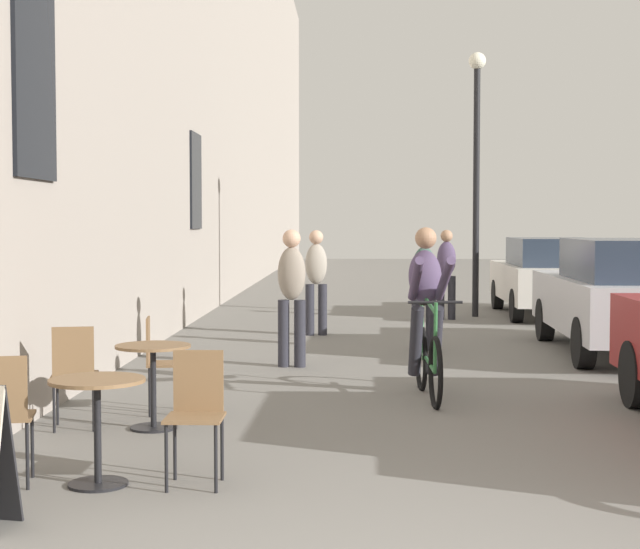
{
  "coord_description": "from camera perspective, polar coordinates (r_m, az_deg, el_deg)",
  "views": [
    {
      "loc": [
        -0.39,
        -4.2,
        1.76
      ],
      "look_at": [
        -0.95,
        12.89,
        0.86
      ],
      "focal_mm": 55.96,
      "sensor_mm": 36.0,
      "label": 1
    }
  ],
  "objects": [
    {
      "name": "pedestrian_far",
      "position": [
        15.5,
        -0.22,
        -0.1
      ],
      "size": [
        0.37,
        0.28,
        1.64
      ],
      "color": "#26262D",
      "rests_on": "ground_plane"
    },
    {
      "name": "street_lamp",
      "position": [
        18.84,
        8.94,
        7.06
      ],
      "size": [
        0.32,
        0.32,
        4.9
      ],
      "color": "black",
      "rests_on": "ground_plane"
    },
    {
      "name": "cafe_chair_near_toward_street",
      "position": [
        6.8,
        -7.09,
        -7.54
      ],
      "size": [
        0.38,
        0.38,
        0.89
      ],
      "color": "black",
      "rests_on": "ground_plane"
    },
    {
      "name": "parked_car_third",
      "position": [
        19.16,
        12.99,
        -0.06
      ],
      "size": [
        1.83,
        4.18,
        1.47
      ],
      "color": "beige",
      "rests_on": "ground_plane"
    },
    {
      "name": "cafe_chair_mid_toward_street",
      "position": [
        8.7,
        -13.88,
        -5.29
      ],
      "size": [
        0.45,
        0.45,
        0.89
      ],
      "color": "black",
      "rests_on": "ground_plane"
    },
    {
      "name": "pedestrian_mid",
      "position": [
        13.67,
        5.97,
        -0.54
      ],
      "size": [
        0.37,
        0.28,
        1.64
      ],
      "color": "#26262D",
      "rests_on": "ground_plane"
    },
    {
      "name": "cafe_chair_near_toward_wall",
      "position": [
        6.97,
        -17.69,
        -7.41
      ],
      "size": [
        0.45,
        0.45,
        0.89
      ],
      "color": "black",
      "rests_on": "ground_plane"
    },
    {
      "name": "cafe_table_mid",
      "position": [
        8.62,
        -9.52,
        -5.3
      ],
      "size": [
        0.64,
        0.64,
        0.72
      ],
      "color": "black",
      "rests_on": "ground_plane"
    },
    {
      "name": "cafe_table_near",
      "position": [
        6.86,
        -12.62,
        -7.47
      ],
      "size": [
        0.64,
        0.64,
        0.72
      ],
      "color": "black",
      "rests_on": "ground_plane"
    },
    {
      "name": "parked_car_second",
      "position": [
        13.81,
        17.15,
        -1.12
      ],
      "size": [
        1.94,
        4.39,
        1.54
      ],
      "color": "#B7B7BC",
      "rests_on": "ground_plane"
    },
    {
      "name": "pedestrian_near",
      "position": [
        12.09,
        -1.63,
        -0.88
      ],
      "size": [
        0.36,
        0.27,
        1.67
      ],
      "color": "#26262D",
      "rests_on": "ground_plane"
    },
    {
      "name": "cyclist_on_bicycle",
      "position": [
        10.13,
        6.12,
        -2.39
      ],
      "size": [
        0.52,
        1.76,
        1.74
      ],
      "color": "black",
      "rests_on": "ground_plane"
    },
    {
      "name": "cafe_chair_mid_toward_wall",
      "position": [
        9.29,
        -9.15,
        -4.72
      ],
      "size": [
        0.43,
        0.43,
        0.89
      ],
      "color": "black",
      "rests_on": "ground_plane"
    },
    {
      "name": "pedestrian_furthest",
      "position": [
        18.16,
        7.24,
        0.31
      ],
      "size": [
        0.35,
        0.25,
        1.63
      ],
      "color": "#26262D",
      "rests_on": "ground_plane"
    }
  ]
}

